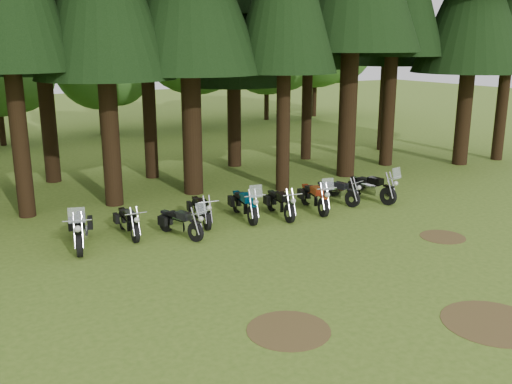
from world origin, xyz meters
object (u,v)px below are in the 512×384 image
motorcycle_2 (181,223)px  motorcycle_5 (280,204)px  motorcycle_4 (245,205)px  motorcycle_6 (315,198)px  motorcycle_3 (201,211)px  motorcycle_0 (80,230)px  motorcycle_1 (128,223)px  motorcycle_7 (337,192)px  motorcycle_8 (371,188)px

motorcycle_2 → motorcycle_5: motorcycle_2 is taller
motorcycle_4 → motorcycle_6: size_ratio=1.01×
motorcycle_2 → motorcycle_6: motorcycle_6 is taller
motorcycle_6 → motorcycle_3: bearing=-177.4°
motorcycle_0 → motorcycle_2: motorcycle_0 is taller
motorcycle_1 → motorcycle_0: bearing=-167.3°
motorcycle_3 → motorcycle_7: bearing=6.4°
motorcycle_3 → motorcycle_4: motorcycle_4 is taller
motorcycle_4 → motorcycle_5: bearing=-8.7°
motorcycle_5 → motorcycle_6: bearing=7.4°
motorcycle_1 → motorcycle_3: size_ratio=0.98×
motorcycle_4 → motorcycle_7: 3.96m
motorcycle_5 → motorcycle_8: (4.13, -0.07, 0.05)m
motorcycle_6 → motorcycle_2: bearing=-165.6°
motorcycle_2 → motorcycle_6: 5.30m
motorcycle_0 → motorcycle_2: (2.93, -0.66, -0.08)m
motorcycle_2 → motorcycle_4: size_ratio=0.88×
motorcycle_7 → motorcycle_2: bearing=170.1°
motorcycle_5 → motorcycle_8: 4.13m
motorcycle_1 → motorcycle_3: motorcycle_3 is taller
motorcycle_0 → motorcycle_4: 5.58m
motorcycle_0 → motorcycle_4: size_ratio=1.05×
motorcycle_0 → motorcycle_6: size_ratio=1.06×
motorcycle_6 → motorcycle_7: 1.35m
motorcycle_0 → motorcycle_3: bearing=19.0°
motorcycle_4 → motorcycle_8: bearing=4.6°
motorcycle_4 → motorcycle_7: size_ratio=1.14×
motorcycle_4 → motorcycle_8: 5.35m
motorcycle_1 → motorcycle_5: size_ratio=0.95×
motorcycle_2 → motorcycle_3: motorcycle_2 is taller
motorcycle_6 → motorcycle_7: motorcycle_6 is taller
motorcycle_3 → motorcycle_2: bearing=-131.3°
motorcycle_2 → motorcycle_4: 2.71m
motorcycle_3 → motorcycle_4: (1.51, -0.30, 0.05)m
motorcycle_6 → motorcycle_8: (2.68, -0.03, 0.01)m
motorcycle_1 → motorcycle_4: motorcycle_4 is taller
motorcycle_4 → motorcycle_3: bearing=178.2°
motorcycle_4 → motorcycle_7: motorcycle_4 is taller
motorcycle_5 → motorcycle_3: bearing=174.3°
motorcycle_5 → motorcycle_7: (2.76, 0.32, -0.02)m
motorcycle_3 → motorcycle_5: size_ratio=0.97×
motorcycle_8 → motorcycle_7: bearing=154.4°
motorcycle_2 → motorcycle_8: 7.98m
motorcycle_5 → motorcycle_2: bearing=-168.3°
motorcycle_1 → motorcycle_6: size_ratio=0.90×
motorcycle_5 → motorcycle_6: size_ratio=0.94×
motorcycle_1 → motorcycle_3: 2.50m
motorcycle_1 → motorcycle_2: motorcycle_2 is taller
motorcycle_2 → motorcycle_5: size_ratio=0.94×
motorcycle_7 → motorcycle_8: 1.43m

